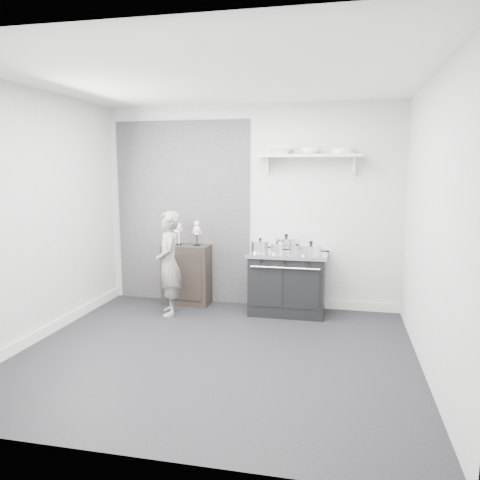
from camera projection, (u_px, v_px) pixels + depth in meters
name	position (u px, v px, depth m)	size (l,w,h in m)	color
ground	(216.00, 352.00, 4.77)	(4.00, 4.00, 0.00)	black
room_shell	(210.00, 191.00, 4.68)	(4.02, 3.62, 2.71)	#AEAEAB
wall_shelf	(310.00, 156.00, 5.92)	(1.30, 0.26, 0.24)	silver
stove	(287.00, 283.00, 6.02)	(1.00, 0.63, 0.80)	black
side_cabinet	(187.00, 274.00, 6.44)	(0.63, 0.37, 0.82)	black
child	(169.00, 263.00, 5.93)	(0.48, 0.32, 1.33)	slate
pot_front_left	(260.00, 246.00, 5.95)	(0.32, 0.23, 0.19)	silver
pot_back_left	(286.00, 244.00, 6.08)	(0.38, 0.29, 0.22)	silver
pot_front_right	(311.00, 250.00, 5.71)	(0.37, 0.28, 0.18)	silver
pot_front_center	(277.00, 249.00, 5.82)	(0.25, 0.16, 0.17)	silver
skeleton_full	(177.00, 228.00, 6.37)	(0.13, 0.08, 0.45)	silver
skeleton_torso	(197.00, 231.00, 6.32)	(0.11, 0.07, 0.38)	silver
bowl_large	(281.00, 151.00, 5.98)	(0.31, 0.31, 0.08)	white
bowl_small	(310.00, 151.00, 5.90)	(0.24, 0.24, 0.07)	white
plate_stack	(343.00, 151.00, 5.82)	(0.28, 0.28, 0.06)	silver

